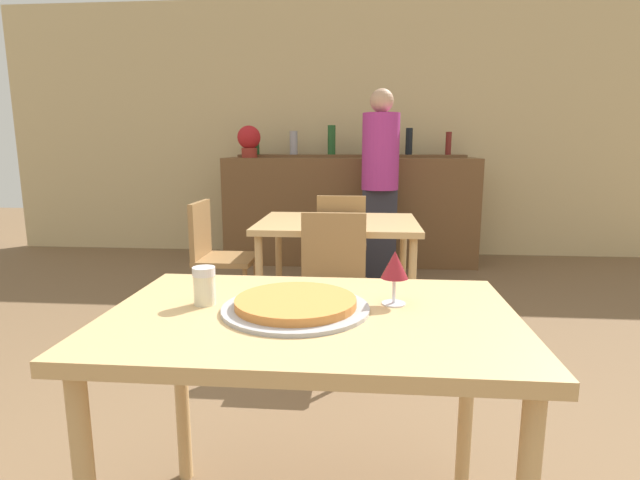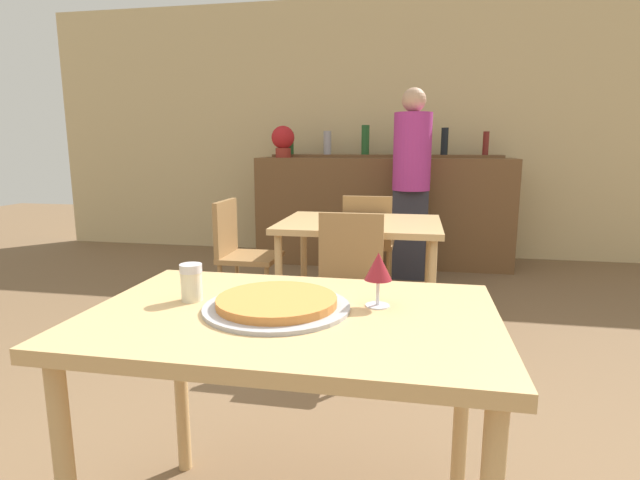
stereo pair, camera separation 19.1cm
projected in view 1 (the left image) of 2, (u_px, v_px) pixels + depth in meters
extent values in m
cube|color=#D1B784|center=(352.00, 130.00, 5.60)|extent=(8.00, 0.05, 2.80)
cube|color=tan|center=(311.00, 319.00, 1.40)|extent=(1.14, 0.75, 0.04)
cylinder|color=tan|center=(181.00, 386.00, 1.82)|extent=(0.05, 0.05, 0.74)
cylinder|color=tan|center=(466.00, 398.00, 1.73)|extent=(0.05, 0.05, 0.74)
cube|color=tan|center=(338.00, 224.00, 3.41)|extent=(1.08, 0.85, 0.04)
cylinder|color=tan|center=(259.00, 288.00, 3.16)|extent=(0.05, 0.05, 0.68)
cylinder|color=tan|center=(412.00, 292.00, 3.08)|extent=(0.05, 0.05, 0.68)
cylinder|color=tan|center=(279.00, 262.00, 3.88)|extent=(0.05, 0.05, 0.68)
cylinder|color=tan|center=(403.00, 264.00, 3.80)|extent=(0.05, 0.05, 0.68)
cube|color=brown|center=(350.00, 211.00, 5.27)|extent=(2.60, 0.56, 1.10)
cube|color=brown|center=(351.00, 156.00, 5.30)|extent=(2.39, 0.24, 0.03)
cylinder|color=#1E5123|center=(256.00, 143.00, 5.36)|extent=(0.07, 0.07, 0.24)
cylinder|color=#9999A3|center=(294.00, 143.00, 5.32)|extent=(0.08, 0.08, 0.25)
cylinder|color=#1E5123|center=(332.00, 140.00, 5.28)|extent=(0.08, 0.08, 0.30)
cylinder|color=#9999A3|center=(370.00, 144.00, 5.26)|extent=(0.09, 0.09, 0.23)
cylinder|color=black|center=(409.00, 141.00, 5.22)|extent=(0.07, 0.07, 0.27)
cylinder|color=maroon|center=(448.00, 143.00, 5.19)|extent=(0.06, 0.06, 0.23)
cube|color=olive|center=(331.00, 289.00, 2.80)|extent=(0.40, 0.40, 0.04)
cube|color=olive|center=(334.00, 246.00, 2.94)|extent=(0.38, 0.04, 0.39)
cylinder|color=olive|center=(298.00, 338.00, 2.69)|extent=(0.03, 0.03, 0.42)
cylinder|color=olive|center=(361.00, 340.00, 2.66)|extent=(0.03, 0.03, 0.42)
cylinder|color=olive|center=(305.00, 317.00, 3.02)|extent=(0.03, 0.03, 0.42)
cylinder|color=olive|center=(361.00, 318.00, 2.99)|extent=(0.03, 0.03, 0.42)
cube|color=olive|center=(342.00, 243.00, 4.12)|extent=(0.40, 0.40, 0.04)
cube|color=olive|center=(341.00, 221.00, 3.90)|extent=(0.38, 0.04, 0.39)
cylinder|color=olive|center=(362.00, 265.00, 4.32)|extent=(0.03, 0.03, 0.42)
cylinder|color=olive|center=(323.00, 264.00, 4.35)|extent=(0.03, 0.03, 0.42)
cylinder|color=olive|center=(362.00, 275.00, 3.98)|extent=(0.03, 0.03, 0.42)
cylinder|color=olive|center=(320.00, 274.00, 4.01)|extent=(0.03, 0.03, 0.42)
cube|color=olive|center=(227.00, 259.00, 3.53)|extent=(0.40, 0.40, 0.04)
cube|color=olive|center=(200.00, 229.00, 3.50)|extent=(0.04, 0.38, 0.39)
cylinder|color=olive|center=(246.00, 298.00, 3.39)|extent=(0.03, 0.03, 0.42)
cylinder|color=olive|center=(256.00, 284.00, 3.72)|extent=(0.03, 0.03, 0.42)
cylinder|color=olive|center=(197.00, 297.00, 3.42)|extent=(0.03, 0.03, 0.42)
cylinder|color=olive|center=(212.00, 283.00, 3.75)|extent=(0.03, 0.03, 0.42)
cylinder|color=#A3A3A8|center=(296.00, 308.00, 1.40)|extent=(0.42, 0.42, 0.01)
cylinder|color=#CC7A38|center=(296.00, 302.00, 1.40)|extent=(0.34, 0.34, 0.02)
cylinder|color=beige|center=(205.00, 290.00, 1.45)|extent=(0.06, 0.06, 0.09)
cylinder|color=silver|center=(204.00, 271.00, 1.44)|extent=(0.07, 0.07, 0.02)
cube|color=#2D2D38|center=(379.00, 233.00, 4.70)|extent=(0.32, 0.18, 0.83)
cylinder|color=#B2338C|center=(381.00, 152.00, 4.56)|extent=(0.34, 0.34, 0.69)
sphere|color=tan|center=(382.00, 101.00, 4.47)|extent=(0.21, 0.21, 0.21)
cylinder|color=silver|center=(394.00, 303.00, 1.46)|extent=(0.07, 0.07, 0.00)
cylinder|color=silver|center=(394.00, 290.00, 1.45)|extent=(0.01, 0.01, 0.07)
cone|color=maroon|center=(395.00, 265.00, 1.44)|extent=(0.08, 0.08, 0.08)
cylinder|color=maroon|center=(249.00, 153.00, 5.19)|extent=(0.16, 0.16, 0.10)
sphere|color=red|center=(249.00, 137.00, 5.17)|extent=(0.24, 0.24, 0.24)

